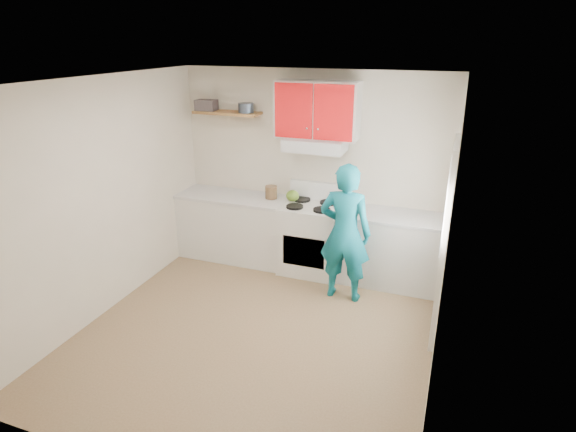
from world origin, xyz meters
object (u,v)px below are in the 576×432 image
at_px(stove, 311,238).
at_px(kettle, 293,196).
at_px(crock, 271,193).
at_px(person, 345,233).
at_px(tin, 246,108).

bearing_deg(stove, kettle, 163.38).
xyz_separation_m(kettle, crock, (-0.31, 0.00, 0.00)).
height_order(crock, person, person).
bearing_deg(kettle, tin, 176.42).
xyz_separation_m(tin, kettle, (0.67, -0.07, -1.10)).
relative_size(stove, person, 0.55).
distance_m(stove, tin, 1.91).
relative_size(kettle, crock, 0.90).
height_order(tin, crock, tin).
height_order(kettle, person, person).
bearing_deg(tin, stove, -9.14).
relative_size(tin, kettle, 1.15).
xyz_separation_m(stove, crock, (-0.60, 0.09, 0.54)).
distance_m(stove, kettle, 0.62).
distance_m(kettle, person, 1.09).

